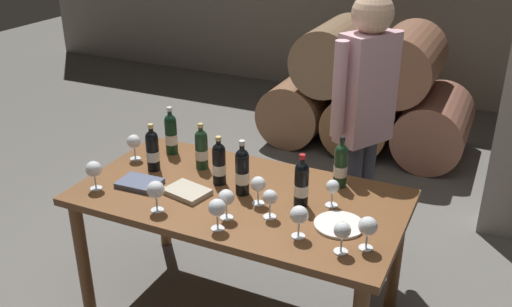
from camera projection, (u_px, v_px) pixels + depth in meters
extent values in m
cylinder|color=#8A5F41|center=(302.00, 105.00, 5.51)|extent=(0.60, 0.90, 0.60)
cylinder|color=#8F5F3A|center=(365.00, 115.00, 5.27)|extent=(0.60, 0.90, 0.60)
cylinder|color=#8E5A48|center=(434.00, 126.00, 5.03)|extent=(0.60, 0.90, 0.60)
cylinder|color=#876749|center=(336.00, 54.00, 5.16)|extent=(0.60, 0.90, 0.60)
cylinder|color=#8A5A41|center=(405.00, 62.00, 4.92)|extent=(0.60, 0.90, 0.60)
cube|color=brown|center=(240.00, 197.00, 2.95)|extent=(1.70, 0.90, 0.04)
cylinder|color=brown|center=(83.00, 260.00, 3.09)|extent=(0.07, 0.07, 0.72)
cylinder|color=brown|center=(163.00, 197.00, 3.73)|extent=(0.07, 0.07, 0.72)
cylinder|color=brown|center=(396.00, 255.00, 3.13)|extent=(0.07, 0.07, 0.72)
cylinder|color=#19381E|center=(340.00, 169.00, 2.98)|extent=(0.07, 0.07, 0.20)
sphere|color=#19381E|center=(342.00, 151.00, 2.94)|extent=(0.07, 0.07, 0.07)
cylinder|color=#19381E|center=(342.00, 146.00, 2.93)|extent=(0.03, 0.03, 0.06)
cylinder|color=black|center=(343.00, 139.00, 2.91)|extent=(0.03, 0.03, 0.02)
cylinder|color=silver|center=(340.00, 171.00, 2.99)|extent=(0.07, 0.07, 0.06)
cylinder|color=black|center=(219.00, 167.00, 3.01)|extent=(0.07, 0.07, 0.19)
sphere|color=black|center=(219.00, 150.00, 2.97)|extent=(0.07, 0.07, 0.07)
cylinder|color=black|center=(219.00, 146.00, 2.96)|extent=(0.03, 0.03, 0.06)
cylinder|color=tan|center=(218.00, 138.00, 2.94)|extent=(0.03, 0.03, 0.02)
cylinder|color=silver|center=(219.00, 169.00, 3.02)|extent=(0.07, 0.07, 0.06)
cylinder|color=black|center=(171.00, 137.00, 3.36)|extent=(0.07, 0.07, 0.21)
sphere|color=black|center=(170.00, 120.00, 3.32)|extent=(0.07, 0.07, 0.07)
cylinder|color=black|center=(170.00, 116.00, 3.31)|extent=(0.03, 0.03, 0.06)
cylinder|color=silver|center=(169.00, 109.00, 3.29)|extent=(0.03, 0.03, 0.02)
cylinder|color=silver|center=(171.00, 139.00, 3.37)|extent=(0.07, 0.07, 0.06)
cylinder|color=black|center=(242.00, 175.00, 2.90)|extent=(0.07, 0.07, 0.21)
sphere|color=black|center=(242.00, 156.00, 2.86)|extent=(0.07, 0.07, 0.07)
cylinder|color=black|center=(242.00, 151.00, 2.85)|extent=(0.03, 0.03, 0.07)
cylinder|color=silver|center=(242.00, 143.00, 2.83)|extent=(0.03, 0.03, 0.02)
cylinder|color=silver|center=(242.00, 177.00, 2.91)|extent=(0.07, 0.07, 0.06)
cylinder|color=black|center=(153.00, 154.00, 3.16)|extent=(0.07, 0.07, 0.19)
sphere|color=black|center=(151.00, 137.00, 3.12)|extent=(0.07, 0.07, 0.07)
cylinder|color=black|center=(151.00, 133.00, 3.11)|extent=(0.03, 0.03, 0.06)
cylinder|color=tan|center=(150.00, 126.00, 3.09)|extent=(0.03, 0.03, 0.02)
cylinder|color=silver|center=(153.00, 156.00, 3.17)|extent=(0.07, 0.07, 0.06)
cylinder|color=#19381E|center=(202.00, 153.00, 3.18)|extent=(0.07, 0.07, 0.19)
sphere|color=#19381E|center=(201.00, 136.00, 3.14)|extent=(0.07, 0.07, 0.07)
cylinder|color=#19381E|center=(201.00, 132.00, 3.13)|extent=(0.03, 0.03, 0.06)
cylinder|color=tan|center=(200.00, 125.00, 3.11)|extent=(0.03, 0.03, 0.02)
cylinder|color=silver|center=(202.00, 154.00, 3.19)|extent=(0.07, 0.07, 0.06)
cylinder|color=black|center=(301.00, 188.00, 2.80)|extent=(0.07, 0.07, 0.20)
sphere|color=black|center=(302.00, 169.00, 2.75)|extent=(0.07, 0.07, 0.07)
cylinder|color=black|center=(302.00, 164.00, 2.74)|extent=(0.03, 0.03, 0.06)
cylinder|color=#B21E23|center=(302.00, 157.00, 2.72)|extent=(0.03, 0.03, 0.02)
cylinder|color=silver|center=(301.00, 190.00, 2.80)|extent=(0.07, 0.07, 0.06)
cylinder|color=white|center=(341.00, 252.00, 2.47)|extent=(0.06, 0.06, 0.00)
cylinder|color=white|center=(341.00, 244.00, 2.45)|extent=(0.01, 0.01, 0.07)
sphere|color=white|center=(342.00, 230.00, 2.42)|extent=(0.08, 0.08, 0.08)
cylinder|color=white|center=(135.00, 159.00, 3.33)|extent=(0.06, 0.06, 0.00)
cylinder|color=white|center=(135.00, 153.00, 3.31)|extent=(0.01, 0.01, 0.07)
sphere|color=white|center=(134.00, 141.00, 3.28)|extent=(0.08, 0.08, 0.08)
cylinder|color=white|center=(366.00, 248.00, 2.49)|extent=(0.06, 0.06, 0.00)
cylinder|color=white|center=(366.00, 240.00, 2.47)|extent=(0.01, 0.01, 0.07)
sphere|color=white|center=(368.00, 226.00, 2.44)|extent=(0.09, 0.09, 0.09)
cylinder|color=white|center=(227.00, 218.00, 2.72)|extent=(0.06, 0.06, 0.00)
cylinder|color=white|center=(226.00, 210.00, 2.71)|extent=(0.01, 0.01, 0.07)
sphere|color=white|center=(226.00, 197.00, 2.68)|extent=(0.08, 0.08, 0.08)
cylinder|color=white|center=(258.00, 203.00, 2.85)|extent=(0.06, 0.06, 0.00)
cylinder|color=white|center=(258.00, 196.00, 2.83)|extent=(0.01, 0.01, 0.07)
sphere|color=white|center=(258.00, 184.00, 2.80)|extent=(0.08, 0.08, 0.08)
cylinder|color=white|center=(96.00, 188.00, 2.99)|extent=(0.06, 0.06, 0.00)
cylinder|color=white|center=(95.00, 182.00, 2.98)|extent=(0.01, 0.01, 0.07)
sphere|color=white|center=(94.00, 169.00, 2.95)|extent=(0.09, 0.09, 0.09)
cylinder|color=white|center=(157.00, 210.00, 2.79)|extent=(0.06, 0.06, 0.00)
cylinder|color=white|center=(157.00, 203.00, 2.77)|extent=(0.01, 0.01, 0.07)
sphere|color=white|center=(156.00, 190.00, 2.74)|extent=(0.09, 0.09, 0.09)
cylinder|color=white|center=(331.00, 205.00, 2.83)|extent=(0.06, 0.06, 0.00)
cylinder|color=white|center=(332.00, 198.00, 2.82)|extent=(0.01, 0.01, 0.07)
sphere|color=white|center=(333.00, 186.00, 2.79)|extent=(0.07, 0.07, 0.07)
cylinder|color=white|center=(270.00, 217.00, 2.73)|extent=(0.06, 0.06, 0.00)
cylinder|color=white|center=(270.00, 210.00, 2.71)|extent=(0.01, 0.01, 0.07)
sphere|color=white|center=(270.00, 197.00, 2.69)|extent=(0.07, 0.07, 0.07)
cylinder|color=white|center=(218.00, 228.00, 2.64)|extent=(0.06, 0.06, 0.00)
cylinder|color=white|center=(218.00, 221.00, 2.62)|extent=(0.01, 0.01, 0.07)
sphere|color=white|center=(217.00, 207.00, 2.59)|extent=(0.08, 0.08, 0.08)
cylinder|color=white|center=(298.00, 236.00, 2.58)|extent=(0.06, 0.06, 0.00)
cylinder|color=white|center=(299.00, 229.00, 2.56)|extent=(0.01, 0.01, 0.07)
sphere|color=white|center=(299.00, 215.00, 2.53)|extent=(0.08, 0.08, 0.08)
cube|color=#4C5670|center=(140.00, 183.00, 3.02)|extent=(0.23, 0.17, 0.03)
cube|color=#B2A893|center=(187.00, 192.00, 2.94)|extent=(0.25, 0.20, 0.03)
cylinder|color=white|center=(339.00, 225.00, 2.66)|extent=(0.24, 0.24, 0.01)
cylinder|color=#383842|center=(363.00, 200.00, 3.56)|extent=(0.11, 0.11, 0.85)
cylinder|color=#383842|center=(350.00, 205.00, 3.50)|extent=(0.11, 0.11, 0.85)
cube|color=#CC9EA8|center=(366.00, 88.00, 3.21)|extent=(0.32, 0.37, 0.64)
cylinder|color=#CC9EA8|center=(393.00, 77.00, 3.31)|extent=(0.08, 0.08, 0.54)
cylinder|color=#CC9EA8|center=(339.00, 90.00, 3.09)|extent=(0.08, 0.08, 0.54)
sphere|color=tan|center=(373.00, 13.00, 3.04)|extent=(0.23, 0.23, 0.23)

